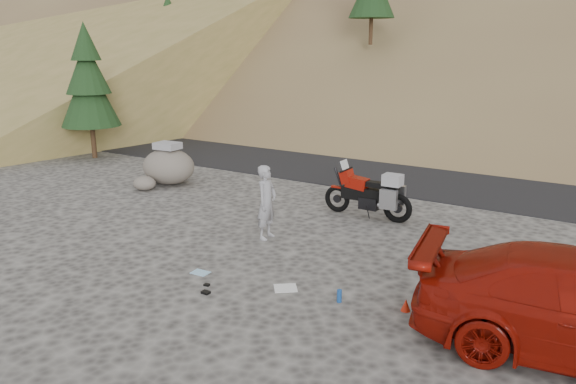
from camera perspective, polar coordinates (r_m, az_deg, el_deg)
name	(u,v)px	position (r m, az deg, el deg)	size (l,w,h in m)	color
ground	(258,247)	(12.22, -3.03, -5.56)	(140.00, 140.00, 0.00)	#3C3A38
road	(410,170)	(19.92, 12.32, 2.18)	(120.00, 7.00, 0.05)	black
conifer_verge	(88,81)	(22.49, -19.64, 10.54)	(2.20, 2.20, 5.04)	#342313
motorcycle	(371,194)	(14.17, 8.45, -0.24)	(2.38, 0.70, 1.42)	black
man	(267,238)	(12.74, -2.14, -4.67)	(0.61, 0.40, 1.67)	#9A9A9F
boulder	(169,166)	(17.84, -12.04, 2.59)	(1.87, 1.65, 1.29)	#5B544E
small_rock	(145,183)	(17.32, -14.37, 0.87)	(0.80, 0.74, 0.42)	#5B544E
gear_white_cloth	(286,288)	(10.22, -0.26, -9.73)	(0.40, 0.36, 0.01)	white
gear_bottle	(339,296)	(9.72, 5.24, -10.47)	(0.08, 0.08, 0.22)	#184793
gear_funnel	(406,305)	(9.59, 11.88, -11.17)	(0.16, 0.16, 0.21)	red
gear_glove_a	(206,292)	(10.12, -8.36, -10.06)	(0.15, 0.11, 0.04)	black
gear_glove_b	(207,285)	(10.43, -8.26, -9.31)	(0.10, 0.08, 0.03)	black
gear_blue_cloth	(200,273)	(10.99, -8.89, -8.09)	(0.33, 0.25, 0.01)	#9ACCEE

